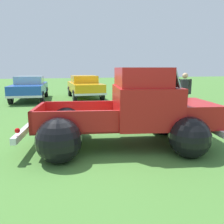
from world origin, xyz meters
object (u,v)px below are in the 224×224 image
object	(u,v)px
show_car_0	(30,87)
spectator_0	(184,91)
show_car_1	(85,86)
lane_cone_0	(57,117)
vintage_pickup_truck	(134,115)

from	to	relation	value
show_car_0	spectator_0	size ratio (longest dim) A/B	2.63
show_car_1	spectator_0	distance (m)	7.33
show_car_1	lane_cone_0	size ratio (longest dim) A/B	6.80
show_car_0	show_car_1	distance (m)	3.33
show_car_0	vintage_pickup_truck	bearing A→B (deg)	22.40
vintage_pickup_truck	show_car_1	xyz separation A→B (m)	(0.27, 9.58, 0.02)
vintage_pickup_truck	show_car_0	world-z (taller)	vintage_pickup_truck
spectator_0	lane_cone_0	world-z (taller)	spectator_0
spectator_0	show_car_0	bearing A→B (deg)	85.30
vintage_pickup_truck	spectator_0	xyz separation A→B (m)	(3.27, 2.90, 0.23)
vintage_pickup_truck	show_car_0	xyz separation A→B (m)	(-3.06, 9.46, 0.02)
show_car_1	lane_cone_0	distance (m)	7.43
vintage_pickup_truck	show_car_0	bearing A→B (deg)	118.17
lane_cone_0	spectator_0	bearing A→B (deg)	5.12
spectator_0	lane_cone_0	bearing A→B (deg)	136.43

